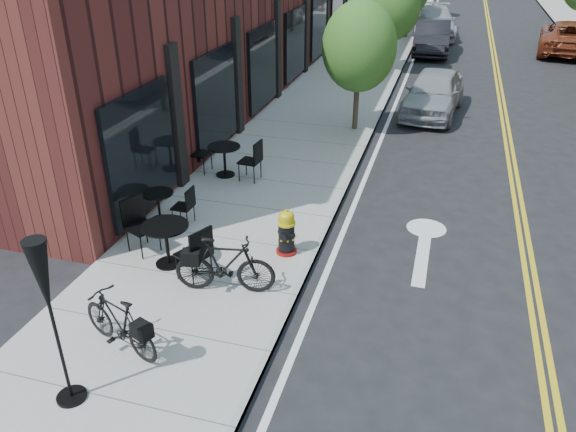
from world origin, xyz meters
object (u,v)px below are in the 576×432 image
(bistro_set_b, at_px, (158,202))
(parked_car_far, at_px, (569,37))
(bicycle_left, at_px, (119,323))
(parked_car_b, at_px, (432,37))
(bicycle_right, at_px, (225,265))
(bistro_set_c, at_px, (224,156))
(patio_umbrella, at_px, (46,290))
(fire_hydrant, at_px, (286,233))
(parked_car_a, at_px, (434,92))
(bistro_set_a, at_px, (166,239))
(parked_car_c, at_px, (434,22))

(bistro_set_b, height_order, parked_car_far, parked_car_far)
(bicycle_left, height_order, parked_car_b, parked_car_b)
(bicycle_right, height_order, bistro_set_c, bicycle_right)
(bistro_set_c, relative_size, patio_umbrella, 0.77)
(bistro_set_b, bearing_deg, bicycle_right, -39.70)
(fire_hydrant, xyz_separation_m, bicycle_right, (-0.66, -1.53, 0.08))
(parked_car_a, bearing_deg, bistro_set_a, -104.38)
(bicycle_left, bearing_deg, parked_car_a, -175.18)
(bicycle_right, xyz_separation_m, bistro_set_b, (-2.36, 2.06, -0.10))
(fire_hydrant, relative_size, bistro_set_a, 0.46)
(fire_hydrant, bearing_deg, parked_car_b, 105.22)
(bicycle_right, distance_m, parked_car_far, 25.14)
(parked_car_far, bearing_deg, bicycle_left, 76.35)
(bicycle_left, bearing_deg, parked_car_b, -167.24)
(bistro_set_a, bearing_deg, patio_umbrella, -61.03)
(patio_umbrella, relative_size, parked_car_c, 0.45)
(bistro_set_a, distance_m, parked_car_b, 21.55)
(bistro_set_c, relative_size, parked_car_b, 0.41)
(parked_car_a, distance_m, parked_car_c, 14.58)
(bicycle_right, bearing_deg, bistro_set_c, 11.05)
(fire_hydrant, xyz_separation_m, parked_car_c, (1.38, 24.84, 0.23))
(bistro_set_a, bearing_deg, bistro_set_c, 121.84)
(parked_car_c, xyz_separation_m, parked_car_far, (6.60, -2.76, -0.02))
(fire_hydrant, relative_size, bistro_set_c, 0.49)
(bistro_set_b, relative_size, parked_car_a, 0.36)
(bicycle_right, distance_m, parked_car_a, 12.14)
(parked_car_a, bearing_deg, patio_umbrella, -98.97)
(fire_hydrant, distance_m, bistro_set_a, 2.27)
(bicycle_right, distance_m, parked_car_c, 26.45)
(parked_car_a, bearing_deg, parked_car_b, 99.73)
(bistro_set_c, bearing_deg, bicycle_left, -76.18)
(bicycle_right, relative_size, bistro_set_b, 1.12)
(bicycle_left, relative_size, parked_car_a, 0.37)
(fire_hydrant, xyz_separation_m, parked_car_far, (7.98, 22.08, 0.22))
(bistro_set_b, xyz_separation_m, parked_car_far, (11.00, 21.55, 0.24))
(fire_hydrant, bearing_deg, parked_car_a, 97.57)
(bicycle_right, height_order, parked_car_c, parked_car_c)
(parked_car_c, bearing_deg, bistro_set_b, -105.75)
(bistro_set_c, bearing_deg, bicycle_right, -62.39)
(bicycle_left, relative_size, patio_umbrella, 0.64)
(bicycle_left, xyz_separation_m, parked_car_far, (9.59, 25.44, 0.18))
(bicycle_left, bearing_deg, patio_umbrella, 12.78)
(bicycle_left, distance_m, parked_car_far, 27.19)
(bistro_set_b, height_order, parked_car_a, parked_car_a)
(parked_car_a, bearing_deg, fire_hydrant, -95.97)
(bicycle_right, relative_size, bistro_set_a, 0.86)
(bistro_set_b, distance_m, bistro_set_c, 2.68)
(bistro_set_c, height_order, patio_umbrella, patio_umbrella)
(parked_car_far, bearing_deg, parked_car_b, 23.05)
(parked_car_a, xyz_separation_m, parked_car_c, (-0.80, 14.56, 0.06))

